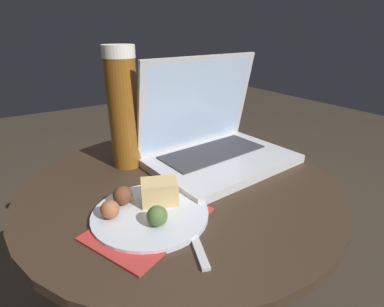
% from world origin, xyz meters
% --- Properties ---
extents(table, '(0.63, 0.63, 0.54)m').
position_xyz_m(table, '(0.00, 0.00, 0.40)').
color(table, black).
rests_on(table, ground_plane).
extents(napkin, '(0.22, 0.19, 0.00)m').
position_xyz_m(napkin, '(-0.12, -0.10, 0.55)').
color(napkin, '#B7332D').
rests_on(napkin, table).
extents(laptop, '(0.33, 0.25, 0.23)m').
position_xyz_m(laptop, '(0.12, 0.05, 0.59)').
color(laptop, silver).
rests_on(laptop, table).
extents(beer_glass, '(0.07, 0.07, 0.26)m').
position_xyz_m(beer_glass, '(-0.06, 0.14, 0.67)').
color(beer_glass, brown).
rests_on(beer_glass, table).
extents(snack_plate, '(0.19, 0.19, 0.05)m').
position_xyz_m(snack_plate, '(-0.11, -0.07, 0.56)').
color(snack_plate, silver).
rests_on(snack_plate, table).
extents(fork, '(0.08, 0.17, 0.00)m').
position_xyz_m(fork, '(-0.07, -0.13, 0.55)').
color(fork, silver).
rests_on(fork, table).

